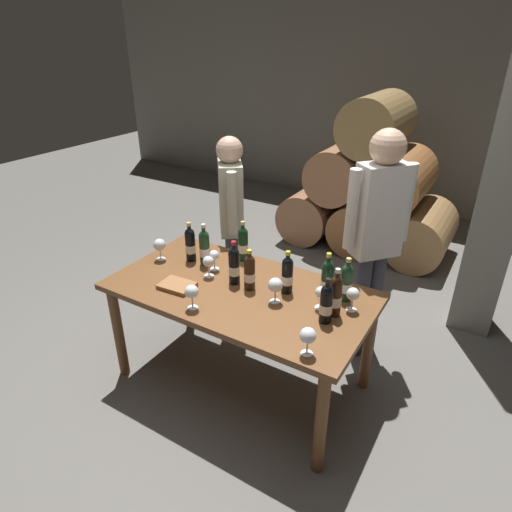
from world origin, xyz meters
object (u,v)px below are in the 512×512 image
object	(u,v)px
dining_table	(240,301)
wine_glass_5	(321,293)
wine_bottle_2	(234,265)
wine_glass_4	(208,262)
tasting_notebook	(177,286)
wine_bottle_7	(336,295)
wine_bottle_8	(190,244)
wine_bottle_5	(326,303)
wine_bottle_0	(250,272)
wine_bottle_9	(204,247)
wine_bottle_1	(346,282)
wine_glass_1	(192,292)
wine_glass_6	(214,256)
wine_glass_3	(275,286)
wine_glass_7	(353,295)
sommelier_presenting	(377,229)
wine_bottle_6	(327,279)
wine_glass_2	(160,245)
wine_bottle_3	(287,275)
wine_glass_0	(308,336)
taster_seated_left	(231,213)

from	to	relation	value
dining_table	wine_glass_5	distance (m)	0.57
wine_bottle_2	wine_glass_4	world-z (taller)	wine_bottle_2
wine_bottle_2	tasting_notebook	bearing A→B (deg)	-139.19
wine_bottle_7	wine_bottle_8	world-z (taller)	wine_bottle_7
wine_bottle_5	wine_bottle_8	size ratio (longest dim) A/B	0.96
wine_bottle_0	wine_bottle_9	bearing A→B (deg)	165.27
wine_bottle_2	wine_bottle_8	distance (m)	0.46
wine_glass_5	wine_bottle_7	bearing A→B (deg)	-11.34
wine_bottle_1	wine_bottle_7	bearing A→B (deg)	-88.26
wine_bottle_0	wine_glass_1	distance (m)	0.41
wine_glass_6	wine_bottle_8	bearing A→B (deg)	173.51
wine_glass_3	wine_glass_7	bearing A→B (deg)	19.97
tasting_notebook	sommelier_presenting	size ratio (longest dim) A/B	0.13
dining_table	wine_bottle_2	distance (m)	0.24
wine_bottle_0	wine_glass_1	world-z (taller)	wine_bottle_0
wine_glass_1	wine_glass_7	size ratio (longest dim) A/B	1.04
wine_bottle_6	wine_glass_4	size ratio (longest dim) A/B	2.09
wine_glass_2	tasting_notebook	distance (m)	0.45
wine_glass_4	wine_glass_7	size ratio (longest dim) A/B	0.98
wine_bottle_3	wine_bottle_9	bearing A→B (deg)	177.52
wine_bottle_6	wine_glass_1	xyz separation A→B (m)	(-0.63, -0.52, -0.02)
wine_glass_2	wine_glass_7	size ratio (longest dim) A/B	1.06
wine_bottle_9	wine_glass_4	xyz separation A→B (m)	(0.13, -0.13, -0.03)
wine_glass_7	tasting_notebook	bearing A→B (deg)	-162.11
wine_glass_7	sommelier_presenting	size ratio (longest dim) A/B	0.09
wine_glass_0	wine_glass_3	world-z (taller)	wine_glass_3
dining_table	wine_bottle_1	distance (m)	0.70
wine_bottle_9	wine_glass_3	size ratio (longest dim) A/B	1.87
wine_glass_7	sommelier_presenting	distance (m)	0.64
wine_bottle_0	wine_bottle_1	distance (m)	0.60
wine_glass_6	wine_bottle_5	bearing A→B (deg)	-10.63
wine_bottle_6	wine_glass_0	bearing A→B (deg)	-76.47
wine_bottle_9	wine_glass_4	bearing A→B (deg)	-44.90
wine_glass_0	wine_glass_2	size ratio (longest dim) A/B	1.00
wine_bottle_6	wine_glass_4	xyz separation A→B (m)	(-0.78, -0.16, -0.03)
wine_bottle_6	wine_glass_7	world-z (taller)	wine_bottle_6
wine_bottle_1	wine_bottle_6	distance (m)	0.12
wine_glass_7	tasting_notebook	size ratio (longest dim) A/B	0.69
wine_bottle_6	wine_bottle_8	distance (m)	1.03
wine_bottle_2	wine_bottle_7	size ratio (longest dim) A/B	0.99
wine_glass_4	wine_bottle_0	bearing A→B (deg)	1.47
dining_table	wine_bottle_6	distance (m)	0.59
wine_glass_1	wine_glass_7	bearing A→B (deg)	30.06
wine_bottle_0	wine_glass_5	xyz separation A→B (m)	(0.48, 0.03, -0.02)
wine_bottle_6	wine_glass_7	distance (m)	0.19
wine_glass_3	taster_seated_left	world-z (taller)	taster_seated_left
wine_glass_3	wine_glass_6	distance (m)	0.58
wine_glass_3	wine_glass_7	distance (m)	0.46
dining_table	wine_glass_0	size ratio (longest dim) A/B	10.63
wine_glass_1	wine_glass_4	bearing A→B (deg)	112.46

